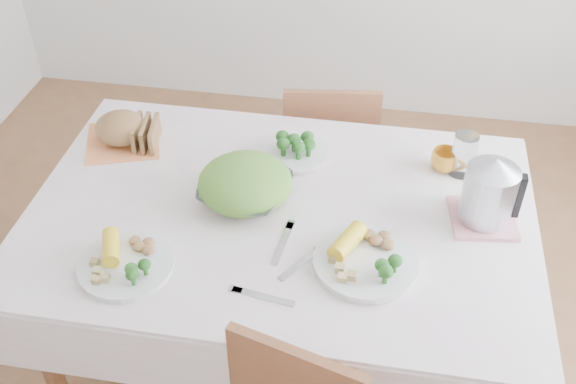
% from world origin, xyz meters
% --- Properties ---
extents(floor, '(3.60, 3.60, 0.00)m').
position_xyz_m(floor, '(0.00, 0.00, 0.00)').
color(floor, brown).
rests_on(floor, ground).
extents(dining_table, '(1.40, 0.90, 0.75)m').
position_xyz_m(dining_table, '(0.00, 0.00, 0.38)').
color(dining_table, brown).
rests_on(dining_table, floor).
extents(tablecloth, '(1.50, 1.00, 0.01)m').
position_xyz_m(tablecloth, '(0.00, 0.00, 0.76)').
color(tablecloth, white).
rests_on(tablecloth, dining_table).
extents(chair_far, '(0.42, 0.42, 0.83)m').
position_xyz_m(chair_far, '(0.06, 0.75, 0.47)').
color(chair_far, brown).
rests_on(chair_far, floor).
extents(salad_bowl, '(0.31, 0.31, 0.07)m').
position_xyz_m(salad_bowl, '(-0.11, 0.03, 0.79)').
color(salad_bowl, white).
rests_on(salad_bowl, tablecloth).
extents(dinner_plate_left, '(0.26, 0.26, 0.02)m').
position_xyz_m(dinner_plate_left, '(-0.37, -0.30, 0.77)').
color(dinner_plate_left, white).
rests_on(dinner_plate_left, tablecloth).
extents(dinner_plate_right, '(0.41, 0.41, 0.02)m').
position_xyz_m(dinner_plate_right, '(0.27, -0.18, 0.77)').
color(dinner_plate_right, white).
rests_on(dinner_plate_right, tablecloth).
extents(broccoli_plate, '(0.27, 0.27, 0.02)m').
position_xyz_m(broccoli_plate, '(-0.00, 0.28, 0.77)').
color(broccoli_plate, beige).
rests_on(broccoli_plate, tablecloth).
extents(napkin, '(0.30, 0.30, 0.00)m').
position_xyz_m(napkin, '(-0.59, 0.26, 0.76)').
color(napkin, '#EC8548').
rests_on(napkin, tablecloth).
extents(bread_loaf, '(0.22, 0.21, 0.10)m').
position_xyz_m(bread_loaf, '(-0.59, 0.26, 0.82)').
color(bread_loaf, brown).
rests_on(bread_loaf, napkin).
extents(yellow_mug, '(0.09, 0.09, 0.07)m').
position_xyz_m(yellow_mug, '(0.48, 0.29, 0.80)').
color(yellow_mug, orange).
rests_on(yellow_mug, tablecloth).
extents(glass_tumbler, '(0.08, 0.08, 0.14)m').
position_xyz_m(glass_tumbler, '(0.53, 0.27, 0.83)').
color(glass_tumbler, white).
rests_on(glass_tumbler, tablecloth).
extents(pink_tray, '(0.21, 0.21, 0.01)m').
position_xyz_m(pink_tray, '(0.59, 0.06, 0.77)').
color(pink_tray, '#D88489').
rests_on(pink_tray, tablecloth).
extents(electric_kettle, '(0.19, 0.19, 0.21)m').
position_xyz_m(electric_kettle, '(0.59, 0.06, 0.88)').
color(electric_kettle, '#B2B5BA').
rests_on(electric_kettle, pink_tray).
extents(fork_left, '(0.04, 0.18, 0.00)m').
position_xyz_m(fork_left, '(0.03, -0.14, 0.76)').
color(fork_left, silver).
rests_on(fork_left, tablecloth).
extents(fork_right, '(0.11, 0.16, 0.00)m').
position_xyz_m(fork_right, '(0.10, -0.20, 0.76)').
color(fork_right, silver).
rests_on(fork_right, tablecloth).
extents(knife, '(0.17, 0.05, 0.00)m').
position_xyz_m(knife, '(0.02, -0.34, 0.76)').
color(knife, silver).
rests_on(knife, tablecloth).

